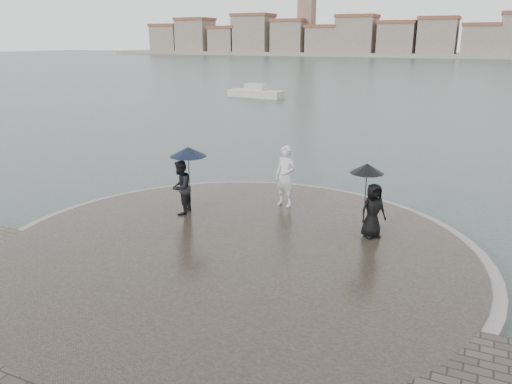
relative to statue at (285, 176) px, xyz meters
The scene contains 8 objects.
ground 7.22m from the statue, 89.40° to the right, with size 400.00×400.00×0.00m, color #2B3835.
kerb_ring 3.78m from the statue, 88.82° to the right, with size 12.50×12.50×0.32m, color gray.
quay_tip 3.78m from the statue, 88.82° to the right, with size 11.90×11.90×0.36m, color #2D261E.
statue is the anchor object (origin of this frame).
visitor_left 3.17m from the statue, 141.03° to the right, with size 1.18×1.10×2.04m.
visitor_right 3.29m from the statue, 25.25° to the right, with size 1.12×0.97×1.95m.
far_skyline 153.79m from the statue, 92.32° to the left, with size 260.00×20.00×37.00m.
boats 30.78m from the statue, 88.39° to the left, with size 35.94×5.54×1.50m.
Camera 1 is at (5.45, -6.79, 5.38)m, focal length 35.00 mm.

